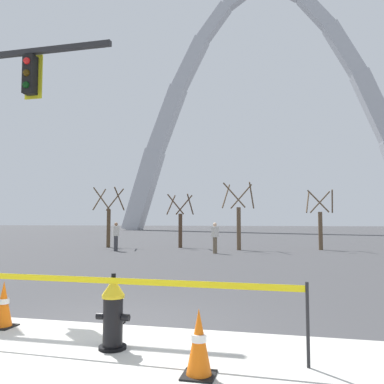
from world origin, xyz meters
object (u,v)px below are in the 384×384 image
object	(u,v)px
traffic_cone_by_hydrant	(3,305)
traffic_cone_curb_edge	(199,343)
pedestrian_walking_left	(215,238)
fire_hydrant	(113,313)
pedestrian_standing_center	(116,236)
monument_arch	(265,118)

from	to	relation	value
traffic_cone_by_hydrant	traffic_cone_curb_edge	distance (m)	3.63
traffic_cone_by_hydrant	pedestrian_walking_left	size ratio (longest dim) A/B	0.46
traffic_cone_curb_edge	pedestrian_walking_left	xyz separation A→B (m)	(-2.49, 15.77, 0.46)
fire_hydrant	pedestrian_walking_left	xyz separation A→B (m)	(-1.20, 15.14, 0.35)
fire_hydrant	pedestrian_walking_left	size ratio (longest dim) A/B	0.62
traffic_cone_curb_edge	pedestrian_standing_center	bearing A→B (deg)	116.87
traffic_cone_curb_edge	pedestrian_walking_left	size ratio (longest dim) A/B	0.46
fire_hydrant	pedestrian_standing_center	world-z (taller)	pedestrian_standing_center
fire_hydrant	traffic_cone_curb_edge	distance (m)	1.44
monument_arch	pedestrian_standing_center	size ratio (longest dim) A/B	32.07
monument_arch	pedestrian_walking_left	size ratio (longest dim) A/B	32.07
traffic_cone_by_hydrant	pedestrian_walking_left	bearing A→B (deg)	86.33
fire_hydrant	traffic_cone_by_hydrant	size ratio (longest dim) A/B	1.36
fire_hydrant	pedestrian_walking_left	world-z (taller)	pedestrian_walking_left
fire_hydrant	pedestrian_walking_left	bearing A→B (deg)	94.53
traffic_cone_by_hydrant	pedestrian_standing_center	world-z (taller)	pedestrian_standing_center
traffic_cone_curb_edge	pedestrian_standing_center	xyz separation A→B (m)	(-8.13, 16.03, 0.46)
fire_hydrant	pedestrian_standing_center	size ratio (longest dim) A/B	0.62
fire_hydrant	monument_arch	bearing A→B (deg)	90.36
pedestrian_standing_center	monument_arch	bearing A→B (deg)	82.10
traffic_cone_by_hydrant	monument_arch	size ratio (longest dim) A/B	0.01
traffic_cone_curb_edge	pedestrian_standing_center	world-z (taller)	pedestrian_standing_center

